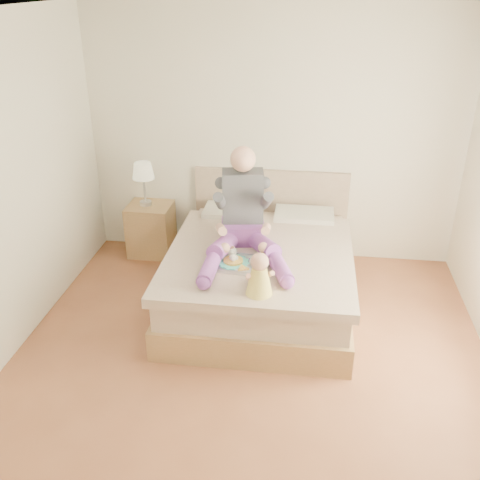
# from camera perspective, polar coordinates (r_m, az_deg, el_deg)

# --- Properties ---
(room) EXTENTS (4.02, 4.22, 2.71)m
(room) POSITION_cam_1_polar(r_m,az_deg,el_deg) (3.75, 2.25, 4.59)
(room) COLOR brown
(room) RESTS_ON ground
(bed) EXTENTS (1.70, 2.18, 1.00)m
(bed) POSITION_cam_1_polar(r_m,az_deg,el_deg) (5.24, 2.32, -3.15)
(bed) COLOR olive
(bed) RESTS_ON ground
(nightstand) EXTENTS (0.49, 0.44, 0.59)m
(nightstand) POSITION_cam_1_polar(r_m,az_deg,el_deg) (6.20, -9.46, 1.15)
(nightstand) COLOR olive
(nightstand) RESTS_ON ground
(lamp) EXTENTS (0.24, 0.24, 0.49)m
(lamp) POSITION_cam_1_polar(r_m,az_deg,el_deg) (5.96, -10.29, 7.03)
(lamp) COLOR #B2B4B9
(lamp) RESTS_ON nightstand
(adult) EXTENTS (0.80, 1.20, 0.95)m
(adult) POSITION_cam_1_polar(r_m,az_deg,el_deg) (4.90, 0.35, 2.15)
(adult) COLOR #7D3D98
(adult) RESTS_ON bed
(tray) EXTENTS (0.47, 0.38, 0.13)m
(tray) POSITION_cam_1_polar(r_m,az_deg,el_deg) (4.70, 0.35, -2.38)
(tray) COLOR #B2B4B9
(tray) RESTS_ON bed
(baby) EXTENTS (0.26, 0.32, 0.36)m
(baby) POSITION_cam_1_polar(r_m,az_deg,el_deg) (4.25, 2.05, -3.96)
(baby) COLOR #E9D149
(baby) RESTS_ON bed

